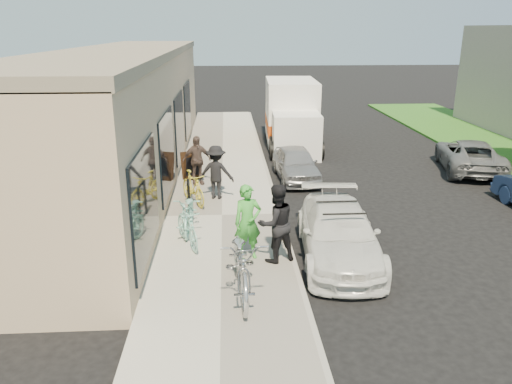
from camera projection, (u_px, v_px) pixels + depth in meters
name	position (u px, v px, depth m)	size (l,w,h in m)	color
ground	(316.00, 270.00, 10.59)	(120.00, 120.00, 0.00)	black
sidewalk	(222.00, 217.00, 13.29)	(3.00, 34.00, 0.15)	#B0AC9E
curb	(280.00, 217.00, 13.39)	(0.12, 34.00, 0.13)	gray
storefront	(127.00, 112.00, 17.19)	(3.60, 20.00, 4.22)	tan
bike_rack	(189.00, 196.00, 12.95)	(0.12, 0.67, 0.95)	black
sandwich_board	(191.00, 166.00, 16.20)	(0.69, 0.70, 0.89)	black
sedan_white	(339.00, 233.00, 10.98)	(1.95, 4.15, 1.21)	silver
sedan_silver	(296.00, 164.00, 16.74)	(1.29, 3.21, 1.09)	#939398
moving_truck	(292.00, 117.00, 21.51)	(2.34, 5.66, 2.74)	white
far_car_gray	(469.00, 155.00, 17.75)	(1.88, 4.07, 1.13)	#585B5D
tandem_bike	(242.00, 263.00, 9.19)	(0.82, 2.36, 1.24)	#B3B3B6
woman_rider	(248.00, 222.00, 10.57)	(0.60, 0.39, 1.64)	green
man_standing	(276.00, 223.00, 10.42)	(0.82, 0.64, 1.70)	black
cruiser_bike_a	(187.00, 226.00, 11.31)	(0.42, 1.49, 0.90)	#8ED4C2
cruiser_bike_b	(189.00, 212.00, 12.13)	(0.62, 1.79, 0.94)	#8ED4C2
cruiser_bike_c	(193.00, 188.00, 14.01)	(0.43, 1.53, 0.92)	gold
bystander_a	(216.00, 172.00, 14.35)	(1.01, 0.58, 1.56)	black
bystander_b	(197.00, 160.00, 15.63)	(0.91, 0.38, 1.56)	#4E3E38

